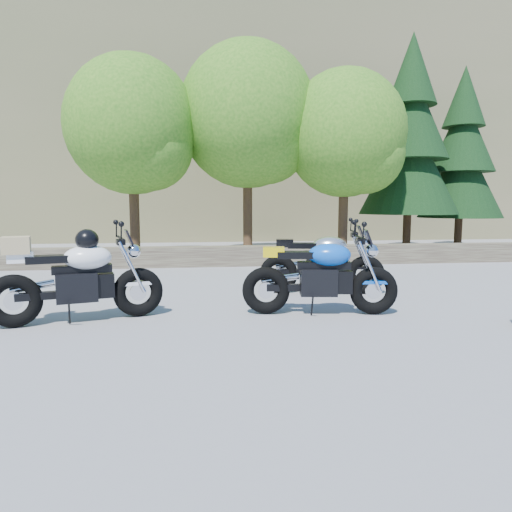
{
  "coord_description": "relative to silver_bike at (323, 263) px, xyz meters",
  "views": [
    {
      "loc": [
        -0.73,
        -6.2,
        1.57
      ],
      "look_at": [
        0.2,
        1.0,
        0.75
      ],
      "focal_mm": 32.0,
      "sensor_mm": 36.0,
      "label": 1
    }
  ],
  "objects": [
    {
      "name": "tree_decid_right",
      "position": [
        2.24,
        5.37,
        2.96
      ],
      "size": [
        3.54,
        3.54,
        5.41
      ],
      "color": "#382314",
      "rests_on": "ground"
    },
    {
      "name": "ground",
      "position": [
        -1.47,
        -1.57,
        -0.54
      ],
      "size": [
        90.0,
        90.0,
        0.0
      ],
      "primitive_type": "plane",
      "color": "gray",
      "rests_on": "ground"
    },
    {
      "name": "white_bike",
      "position": [
        -3.8,
        -1.51,
        0.07
      ],
      "size": [
        2.22,
        0.88,
        1.25
      ],
      "rotation": [
        0.0,
        0.0,
        0.27
      ],
      "color": "black",
      "rests_on": "ground"
    },
    {
      "name": "conifer_far",
      "position": [
        6.93,
        7.23,
        2.73
      ],
      "size": [
        2.82,
        2.82,
        6.27
      ],
      "color": "#382314",
      "rests_on": "ground"
    },
    {
      "name": "stone_wall",
      "position": [
        -1.47,
        3.93,
        -0.29
      ],
      "size": [
        22.0,
        0.55,
        0.5
      ],
      "primitive_type": "cube",
      "color": "#483A30",
      "rests_on": "ground"
    },
    {
      "name": "silver_bike",
      "position": [
        0.0,
        0.0,
        0.0
      ],
      "size": [
        2.2,
        0.75,
        1.11
      ],
      "rotation": [
        0.0,
        0.0,
        -0.19
      ],
      "color": "black",
      "rests_on": "ground"
    },
    {
      "name": "conifer_near",
      "position": [
        4.73,
        6.63,
        3.14
      ],
      "size": [
        3.17,
        3.17,
        7.06
      ],
      "color": "#382314",
      "rests_on": "ground"
    },
    {
      "name": "blue_bike",
      "position": [
        -0.45,
        -1.51,
        0.0
      ],
      "size": [
        2.23,
        0.71,
        1.12
      ],
      "rotation": [
        0.0,
        0.0,
        -0.15
      ],
      "color": "black",
      "rests_on": "ground"
    },
    {
      "name": "hillside",
      "position": [
        1.53,
        26.43,
        6.96
      ],
      "size": [
        80.0,
        30.0,
        15.0
      ],
      "primitive_type": "cube",
      "color": "#666840",
      "rests_on": "ground"
    },
    {
      "name": "tree_decid_mid",
      "position": [
        -0.56,
        5.97,
        3.5
      ],
      "size": [
        4.08,
        4.08,
        6.24
      ],
      "color": "#382314",
      "rests_on": "ground"
    },
    {
      "name": "tree_decid_left",
      "position": [
        -3.86,
        5.57,
        3.09
      ],
      "size": [
        3.67,
        3.67,
        5.62
      ],
      "color": "#382314",
      "rests_on": "ground"
    }
  ]
}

